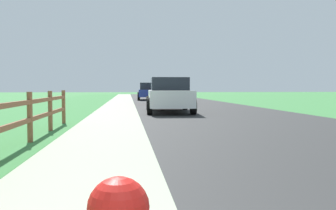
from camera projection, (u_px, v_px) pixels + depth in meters
ground_plane at (134, 104)px, 24.73m from camera, size 120.00×120.00×0.00m
road_asphalt at (180, 102)px, 27.11m from camera, size 7.00×66.00×0.01m
curb_concrete at (93, 103)px, 26.38m from camera, size 6.00×66.00×0.01m
grass_verge at (73, 103)px, 26.21m from camera, size 5.00×66.00×0.00m
parked_suv_white at (169, 95)px, 16.14m from camera, size 2.20×4.92×1.56m
parked_car_red at (165, 93)px, 23.72m from camera, size 2.09×4.59×1.50m
parked_car_blue at (149, 91)px, 31.96m from camera, size 2.26×4.46×1.55m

